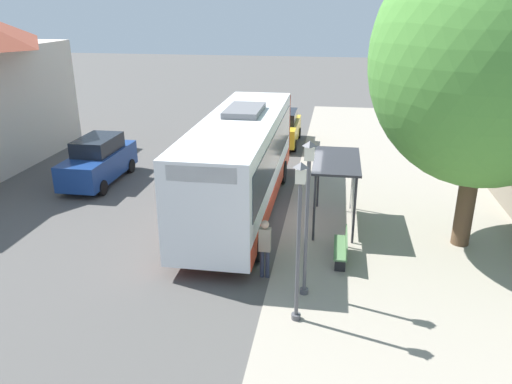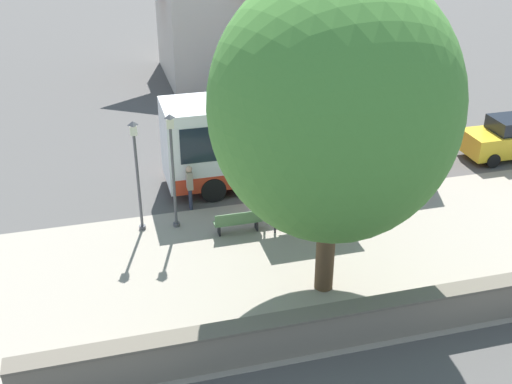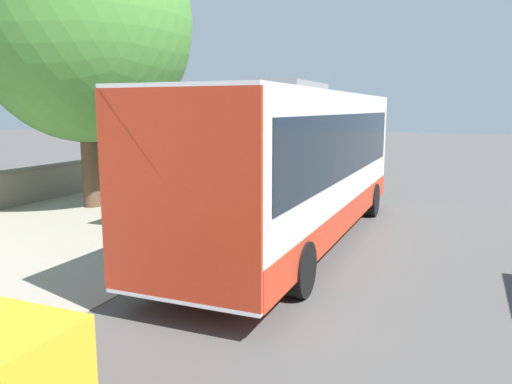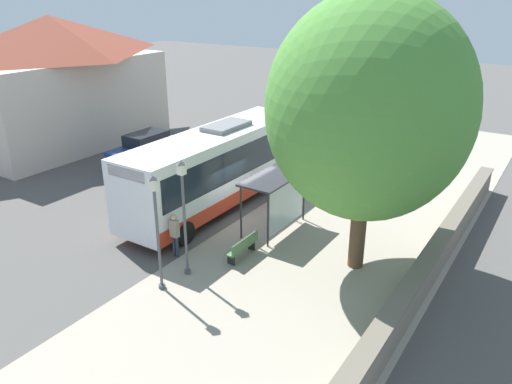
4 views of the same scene
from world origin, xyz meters
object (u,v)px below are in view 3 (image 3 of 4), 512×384
pedestrian (295,173)px  street_lamp_near (270,128)px  bench (220,192)px  bus (296,163)px  street_lamp_far (284,129)px  bus_shelter (180,154)px  shade_tree (83,22)px

pedestrian → street_lamp_near: street_lamp_near is taller
street_lamp_near → bench: bearing=-116.3°
bus → street_lamp_far: bearing=111.7°
bus_shelter → pedestrian: (2.08, 4.13, -0.95)m
bus → shade_tree: shade_tree is taller
bench → shade_tree: (-3.89, -1.81, 5.51)m
bus → street_lamp_near: 6.28m
bench → pedestrian: bearing=30.9°
pedestrian → bench: (-2.23, -1.34, -0.59)m
bus → street_lamp_near: (-2.82, 5.58, 0.60)m
bus → pedestrian: size_ratio=6.10×
bus_shelter → pedestrian: size_ratio=1.84×
bus_shelter → bench: size_ratio=1.93×
bus_shelter → street_lamp_near: size_ratio=0.76×
pedestrian → street_lamp_near: (-1.21, 0.74, 1.51)m
pedestrian → shade_tree: shade_tree is taller
street_lamp_far → bus: bearing=-68.3°
street_lamp_near → bus_shelter: bearing=-100.2°
bus_shelter → bench: bus_shelter is taller
bench → shade_tree: bearing=-155.0°
street_lamp_far → shade_tree: 7.98m
street_lamp_far → shade_tree: size_ratio=0.43×
shade_tree → bench: bearing=25.0°
bus → shade_tree: (-7.74, 1.70, 4.00)m
shade_tree → pedestrian: bearing=27.2°
bus → street_lamp_near: street_lamp_near is taller
pedestrian → bench: bearing=-149.1°
bus → street_lamp_far: 7.34m
bus_shelter → street_lamp_far: size_ratio=0.79×
pedestrian → shade_tree: size_ratio=0.18×
bus_shelter → street_lamp_near: 4.97m
bench → street_lamp_near: bearing=63.7°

